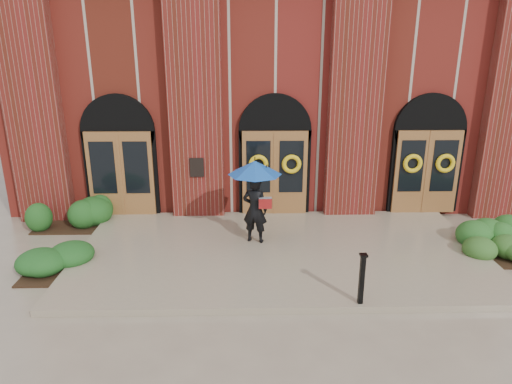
{
  "coord_description": "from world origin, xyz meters",
  "views": [
    {
      "loc": [
        -0.82,
        -10.18,
        5.03
      ],
      "look_at": [
        -0.58,
        1.0,
        1.38
      ],
      "focal_mm": 32.0,
      "sensor_mm": 36.0,
      "label": 1
    }
  ],
  "objects_px": {
    "metal_post": "(362,278)",
    "man_with_umbrella": "(255,186)",
    "hedge_wall_left": "(95,213)",
    "hedge_wall_right": "(481,235)"
  },
  "relations": [
    {
      "from": "man_with_umbrella",
      "to": "hedge_wall_left",
      "type": "xyz_separation_m",
      "value": [
        -4.58,
        1.54,
        -1.27
      ]
    },
    {
      "from": "metal_post",
      "to": "hedge_wall_left",
      "type": "distance_m",
      "value": 8.02
    },
    {
      "from": "metal_post",
      "to": "hedge_wall_left",
      "type": "height_order",
      "value": "metal_post"
    },
    {
      "from": "metal_post",
      "to": "man_with_umbrella",
      "type": "bearing_deg",
      "value": 123.82
    },
    {
      "from": "metal_post",
      "to": "hedge_wall_right",
      "type": "xyz_separation_m",
      "value": [
        3.8,
        2.85,
        -0.37
      ]
    },
    {
      "from": "metal_post",
      "to": "hedge_wall_left",
      "type": "xyz_separation_m",
      "value": [
        -6.6,
        4.55,
        -0.32
      ]
    },
    {
      "from": "hedge_wall_left",
      "to": "man_with_umbrella",
      "type": "bearing_deg",
      "value": -18.59
    },
    {
      "from": "man_with_umbrella",
      "to": "metal_post",
      "type": "distance_m",
      "value": 3.74
    },
    {
      "from": "man_with_umbrella",
      "to": "hedge_wall_left",
      "type": "distance_m",
      "value": 5.0
    },
    {
      "from": "man_with_umbrella",
      "to": "hedge_wall_left",
      "type": "bearing_deg",
      "value": -2.15
    }
  ]
}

